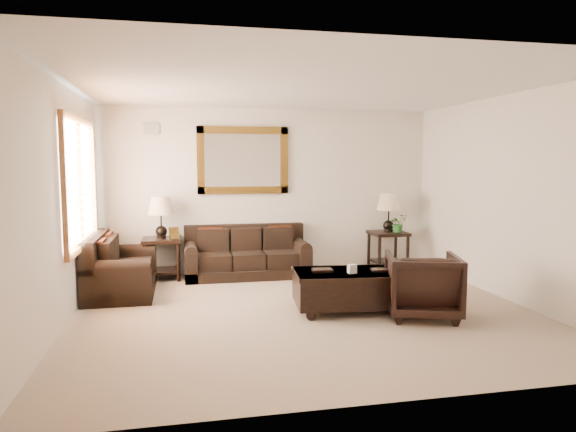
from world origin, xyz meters
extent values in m
cube|color=#836F5A|center=(0.00, 0.00, 0.00)|extent=(5.50, 5.00, 0.01)
cube|color=white|center=(0.00, 0.00, 2.70)|extent=(5.50, 5.00, 0.01)
cube|color=silver|center=(0.00, 2.50, 1.35)|extent=(5.50, 0.01, 2.70)
cube|color=silver|center=(0.00, -2.50, 1.35)|extent=(5.50, 0.01, 2.70)
cube|color=silver|center=(-2.75, 0.00, 1.35)|extent=(0.01, 5.00, 2.70)
cube|color=silver|center=(2.75, 0.00, 1.35)|extent=(0.01, 5.00, 2.70)
cube|color=white|center=(-2.73, 0.90, 1.55)|extent=(0.01, 1.80, 1.50)
cube|color=brown|center=(-2.70, 0.90, 2.34)|extent=(0.06, 1.96, 0.08)
cube|color=brown|center=(-2.70, 0.90, 0.76)|extent=(0.06, 1.96, 0.08)
cube|color=brown|center=(-2.70, -0.04, 1.55)|extent=(0.06, 0.08, 1.50)
cube|color=brown|center=(-2.70, 1.84, 1.55)|extent=(0.06, 0.08, 1.50)
cube|color=brown|center=(-2.70, 0.90, 1.55)|extent=(0.05, 0.05, 1.50)
cube|color=#4E2E0F|center=(-0.45, 2.46, 1.85)|extent=(1.50, 0.06, 1.10)
cube|color=white|center=(-0.45, 2.48, 1.85)|extent=(1.26, 0.01, 0.86)
cube|color=#999999|center=(-1.90, 2.48, 2.35)|extent=(0.25, 0.02, 0.18)
cube|color=black|center=(-0.45, 2.06, 0.08)|extent=(1.96, 0.85, 0.16)
cube|color=black|center=(-0.45, 2.38, 0.60)|extent=(1.96, 0.20, 0.40)
cube|color=black|center=(-0.97, 2.04, 0.28)|extent=(0.50, 0.69, 0.24)
cube|color=black|center=(-0.45, 2.04, 0.28)|extent=(0.50, 0.69, 0.24)
cube|color=black|center=(0.07, 2.04, 0.28)|extent=(0.50, 0.69, 0.24)
cube|color=black|center=(-1.33, 2.06, 0.24)|extent=(0.20, 0.85, 0.47)
cylinder|color=black|center=(-1.33, 2.06, 0.47)|extent=(0.20, 0.83, 0.20)
cube|color=black|center=(0.43, 2.06, 0.24)|extent=(0.20, 0.85, 0.47)
cylinder|color=black|center=(0.43, 2.06, 0.47)|extent=(0.20, 0.83, 0.20)
cube|color=#5A1E0B|center=(-1.02, 2.22, 0.60)|extent=(0.37, 0.16, 0.38)
cube|color=#5A1E0B|center=(0.12, 2.22, 0.60)|extent=(0.37, 0.16, 0.38)
cube|color=black|center=(-2.29, 1.33, 0.08)|extent=(0.88, 1.48, 0.17)
cube|color=black|center=(-2.63, 1.33, 0.62)|extent=(0.20, 1.48, 0.42)
cube|color=black|center=(-2.27, 1.07, 0.29)|extent=(0.72, 0.51, 0.25)
cube|color=black|center=(-2.27, 1.60, 0.29)|extent=(0.72, 0.51, 0.25)
cube|color=black|center=(-2.29, 0.70, 0.24)|extent=(0.88, 0.20, 0.49)
cylinder|color=black|center=(-2.29, 0.70, 0.49)|extent=(0.86, 0.20, 0.20)
cube|color=black|center=(-2.29, 1.97, 0.24)|extent=(0.88, 0.20, 0.49)
cylinder|color=black|center=(-2.29, 1.97, 0.49)|extent=(0.86, 0.20, 0.20)
cube|color=#5A1E0B|center=(-2.46, 1.02, 0.62)|extent=(0.17, 0.39, 0.40)
cube|color=#5A1E0B|center=(-2.46, 1.65, 0.62)|extent=(0.17, 0.39, 0.40)
cube|color=black|center=(-1.77, 2.17, 0.61)|extent=(0.59, 0.59, 0.05)
cube|color=black|center=(-1.77, 2.17, 0.13)|extent=(0.50, 0.50, 0.03)
cylinder|color=black|center=(-2.02, 1.92, 0.29)|extent=(0.05, 0.05, 0.59)
cylinder|color=black|center=(-1.52, 1.92, 0.29)|extent=(0.05, 0.05, 0.59)
cylinder|color=black|center=(-2.02, 2.42, 0.29)|extent=(0.05, 0.05, 0.59)
cylinder|color=black|center=(-1.52, 2.42, 0.29)|extent=(0.05, 0.05, 0.59)
sphere|color=black|center=(-1.77, 2.17, 0.75)|extent=(0.18, 0.18, 0.18)
cylinder|color=black|center=(-1.77, 2.17, 0.94)|extent=(0.03, 0.03, 0.38)
cone|color=#D2B58C|center=(-1.77, 2.17, 1.15)|extent=(0.41, 0.41, 0.28)
cube|color=#4E2E0F|center=(-1.58, 2.06, 0.73)|extent=(0.16, 0.11, 0.18)
cube|color=black|center=(1.99, 2.17, 0.61)|extent=(0.59, 0.59, 0.05)
cube|color=black|center=(1.99, 2.17, 0.13)|extent=(0.50, 0.50, 0.03)
cylinder|color=black|center=(1.74, 1.92, 0.29)|extent=(0.05, 0.05, 0.59)
cylinder|color=black|center=(2.24, 1.92, 0.29)|extent=(0.05, 0.05, 0.59)
cylinder|color=black|center=(1.74, 2.42, 0.29)|extent=(0.05, 0.05, 0.59)
cylinder|color=black|center=(2.24, 2.42, 0.29)|extent=(0.05, 0.05, 0.59)
sphere|color=black|center=(1.99, 2.17, 0.75)|extent=(0.18, 0.18, 0.18)
cylinder|color=black|center=(1.99, 2.17, 0.94)|extent=(0.03, 0.03, 0.38)
cone|color=#D2B58C|center=(1.99, 2.17, 1.15)|extent=(0.41, 0.41, 0.28)
sphere|color=black|center=(-0.01, -0.38, 0.05)|extent=(0.13, 0.13, 0.13)
sphere|color=black|center=(1.19, -0.38, 0.05)|extent=(0.13, 0.13, 0.13)
sphere|color=black|center=(-0.01, 0.17, 0.05)|extent=(0.13, 0.13, 0.13)
sphere|color=black|center=(1.19, 0.17, 0.05)|extent=(0.13, 0.13, 0.13)
cube|color=black|center=(0.59, -0.10, 0.29)|extent=(1.48, 0.89, 0.40)
cube|color=black|center=(0.59, -0.10, 0.47)|extent=(1.51, 0.91, 0.04)
cube|color=black|center=(0.21, -0.05, 0.51)|extent=(0.25, 0.18, 0.03)
cube|color=black|center=(0.91, -0.16, 0.50)|extent=(0.23, 0.17, 0.03)
cube|color=white|center=(0.53, -0.21, 0.54)|extent=(0.11, 0.08, 0.11)
imported|color=black|center=(1.30, -0.52, 0.42)|extent=(0.99, 0.96, 0.83)
imported|color=#1E521C|center=(2.12, 2.06, 0.76)|extent=(0.33, 0.35, 0.24)
camera|label=1|loc=(-1.45, -5.98, 1.81)|focal=32.00mm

